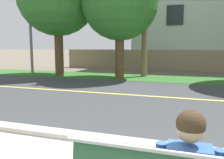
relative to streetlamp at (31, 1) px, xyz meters
The scene contains 8 objects.
ground_plane 9.25m from the streetlamp, 20.10° to the right, with size 140.00×140.00×0.00m, color #665B4C.
curb_edge 12.20m from the streetlamp, 47.73° to the right, with size 44.00×0.30×0.11m, color #ADA89E.
street_asphalt 9.81m from the streetlamp, 29.29° to the right, with size 52.00×8.00×0.01m, color #383A3D.
road_centre_line 9.80m from the streetlamp, 29.29° to the right, with size 48.00×0.14×0.01m, color #E0CC4C.
far_verge_grass 8.80m from the streetlamp, ahead, with size 48.00×2.80×0.02m, color #2D6026.
streetlamp is the anchor object (origin of this frame).
garden_wall 8.73m from the streetlamp, 34.74° to the left, with size 13.00×0.36×1.40m, color gray.
house_across_street 12.89m from the streetlamp, 36.90° to the left, with size 11.62×6.91×7.31m.
Camera 1 is at (1.33, -1.50, 1.73)m, focal length 38.54 mm.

